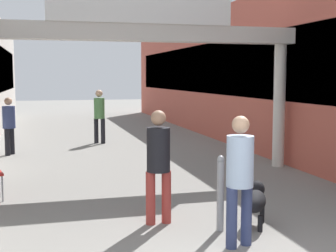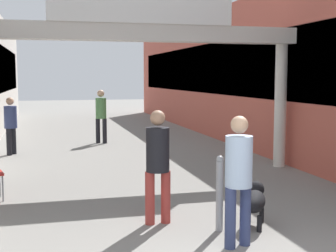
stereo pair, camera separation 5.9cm
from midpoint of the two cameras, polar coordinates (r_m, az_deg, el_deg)
storefront_right at (r=16.17m, az=11.29°, el=6.17°), size 3.00×26.00×4.42m
arcade_sign_gateway at (r=10.23m, az=-3.52°, el=9.45°), size 7.40×0.47×3.90m
pedestrian_with_dog at (r=5.92m, az=8.47°, el=-5.66°), size 0.42×0.42×1.66m
pedestrian_companion at (r=6.77m, az=-1.43°, el=-4.11°), size 0.39×0.35×1.67m
pedestrian_carrying_crate at (r=13.49m, az=-18.94°, el=0.41°), size 0.45×0.45×1.58m
pedestrian_elderly_walking at (r=15.15m, az=-8.48°, el=1.60°), size 0.47×0.47×1.72m
dog_on_leash at (r=6.93m, az=10.34°, el=-8.84°), size 0.64×0.83×0.59m
bollard_post_metal at (r=6.58m, az=6.15°, el=-8.10°), size 0.10×0.10×1.06m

